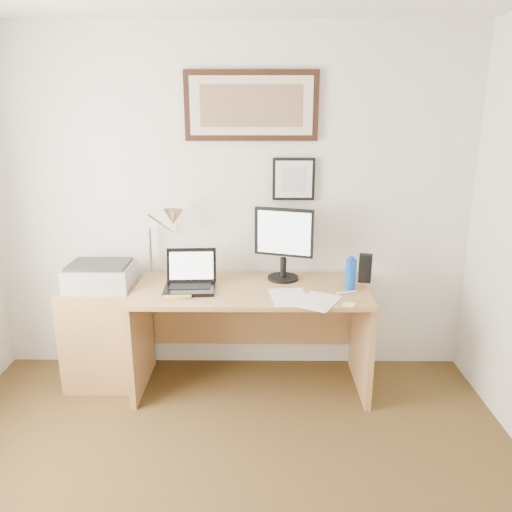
{
  "coord_description": "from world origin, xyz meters",
  "views": [
    {
      "loc": [
        0.21,
        -1.58,
        1.92
      ],
      "look_at": [
        0.19,
        1.43,
        1.04
      ],
      "focal_mm": 35.0,
      "sensor_mm": 36.0,
      "label": 1
    }
  ],
  "objects_px": {
    "book": "(165,290)",
    "printer": "(100,276)",
    "desk": "(251,315)",
    "side_cabinet": "(102,336)",
    "water_bottle": "(351,275)",
    "laptop": "(190,281)",
    "lcd_monitor": "(284,241)"
  },
  "relations": [
    {
      "from": "book",
      "to": "printer",
      "type": "xyz_separation_m",
      "value": [
        -0.48,
        0.14,
        0.06
      ]
    },
    {
      "from": "desk",
      "to": "printer",
      "type": "bearing_deg",
      "value": -178.54
    },
    {
      "from": "printer",
      "to": "side_cabinet",
      "type": "bearing_deg",
      "value": -157.79
    },
    {
      "from": "side_cabinet",
      "to": "water_bottle",
      "type": "relative_size",
      "value": 3.48
    },
    {
      "from": "book",
      "to": "laptop",
      "type": "relative_size",
      "value": 0.73
    },
    {
      "from": "laptop",
      "to": "printer",
      "type": "bearing_deg",
      "value": 173.56
    },
    {
      "from": "water_bottle",
      "to": "desk",
      "type": "relative_size",
      "value": 0.13
    },
    {
      "from": "desk",
      "to": "lcd_monitor",
      "type": "bearing_deg",
      "value": 22.83
    },
    {
      "from": "book",
      "to": "lcd_monitor",
      "type": "relative_size",
      "value": 0.49
    },
    {
      "from": "side_cabinet",
      "to": "laptop",
      "type": "relative_size",
      "value": 2.07
    },
    {
      "from": "lcd_monitor",
      "to": "printer",
      "type": "relative_size",
      "value": 1.18
    },
    {
      "from": "book",
      "to": "laptop",
      "type": "height_order",
      "value": "laptop"
    },
    {
      "from": "side_cabinet",
      "to": "desk",
      "type": "height_order",
      "value": "desk"
    },
    {
      "from": "desk",
      "to": "laptop",
      "type": "relative_size",
      "value": 4.54
    },
    {
      "from": "side_cabinet",
      "to": "desk",
      "type": "bearing_deg",
      "value": 1.89
    },
    {
      "from": "side_cabinet",
      "to": "laptop",
      "type": "distance_m",
      "value": 0.8
    },
    {
      "from": "book",
      "to": "lcd_monitor",
      "type": "height_order",
      "value": "lcd_monitor"
    },
    {
      "from": "desk",
      "to": "printer",
      "type": "height_order",
      "value": "printer"
    },
    {
      "from": "water_bottle",
      "to": "printer",
      "type": "distance_m",
      "value": 1.73
    },
    {
      "from": "water_bottle",
      "to": "printer",
      "type": "relative_size",
      "value": 0.48
    },
    {
      "from": "side_cabinet",
      "to": "lcd_monitor",
      "type": "height_order",
      "value": "lcd_monitor"
    },
    {
      "from": "side_cabinet",
      "to": "water_bottle",
      "type": "distance_m",
      "value": 1.81
    },
    {
      "from": "water_bottle",
      "to": "laptop",
      "type": "bearing_deg",
      "value": 179.87
    },
    {
      "from": "side_cabinet",
      "to": "laptop",
      "type": "bearing_deg",
      "value": -5.5
    },
    {
      "from": "water_bottle",
      "to": "lcd_monitor",
      "type": "relative_size",
      "value": 0.4
    },
    {
      "from": "water_bottle",
      "to": "lcd_monitor",
      "type": "distance_m",
      "value": 0.52
    },
    {
      "from": "book",
      "to": "printer",
      "type": "bearing_deg",
      "value": 163.89
    },
    {
      "from": "water_bottle",
      "to": "laptop",
      "type": "xyz_separation_m",
      "value": [
        -1.09,
        0.0,
        -0.05
      ]
    },
    {
      "from": "water_bottle",
      "to": "laptop",
      "type": "relative_size",
      "value": 0.6
    },
    {
      "from": "water_bottle",
      "to": "side_cabinet",
      "type": "bearing_deg",
      "value": 177.84
    },
    {
      "from": "laptop",
      "to": "lcd_monitor",
      "type": "bearing_deg",
      "value": 16.9
    },
    {
      "from": "laptop",
      "to": "water_bottle",
      "type": "bearing_deg",
      "value": -0.13
    }
  ]
}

